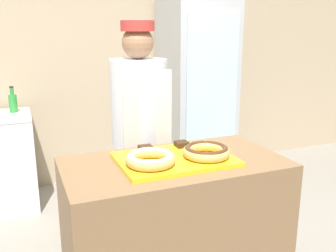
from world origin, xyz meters
name	(u,v)px	position (x,y,z in m)	size (l,w,h in m)	color
wall_back	(94,55)	(0.00, 2.13, 1.35)	(8.00, 0.06, 2.70)	tan
display_counter	(174,232)	(0.00, 0.00, 0.45)	(1.24, 0.66, 0.89)	brown
serving_tray	(175,159)	(0.00, 0.00, 0.90)	(0.63, 0.45, 0.02)	yellow
donut_light_glaze	(150,158)	(-0.17, -0.06, 0.95)	(0.27, 0.27, 0.06)	tan
donut_chocolate_glaze	(206,151)	(0.17, -0.06, 0.95)	(0.27, 0.27, 0.06)	tan
brownie_back_left	(146,149)	(-0.12, 0.16, 0.93)	(0.08, 0.08, 0.03)	#382111
brownie_back_right	(182,144)	(0.12, 0.16, 0.93)	(0.08, 0.08, 0.03)	#382111
baker_person	(140,135)	(0.01, 0.65, 0.87)	(0.40, 0.40, 1.66)	#4C4C51
beverage_fridge	(196,92)	(0.99, 1.73, 0.96)	(0.67, 0.69, 1.91)	#ADB2B7
bottle_green	(13,102)	(-0.83, 1.83, 0.96)	(0.07, 0.07, 0.24)	#2D8C38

